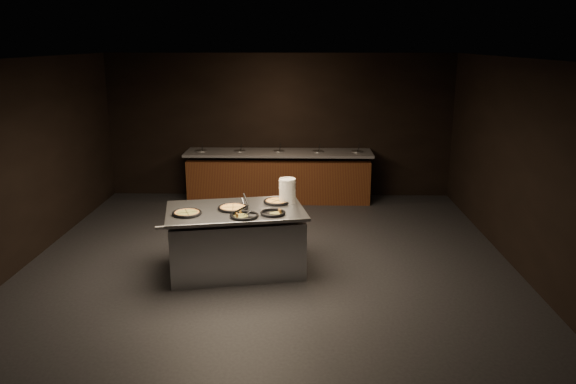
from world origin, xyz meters
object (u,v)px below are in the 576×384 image
Objects in this scene: pan_veggie_whole at (187,213)px; pan_cheese_whole at (233,208)px; plate_stack at (287,191)px; serving_counter at (236,241)px.

pan_cheese_whole is at bearing 23.93° from pan_veggie_whole.
pan_veggie_whole is at bearing -156.07° from pan_cheese_whole.
pan_cheese_whole is at bearing -154.99° from plate_stack.
plate_stack is 0.88× the size of pan_veggie_whole.
plate_stack is at bearing 25.01° from pan_cheese_whole.
plate_stack is 0.83m from pan_cheese_whole.
pan_veggie_whole and pan_cheese_whole have the same top height.
pan_veggie_whole is (-0.62, -0.25, 0.49)m from serving_counter.
serving_counter is 5.22× the size of pan_veggie_whole.
pan_cheese_whole is (-0.74, -0.34, -0.15)m from plate_stack.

